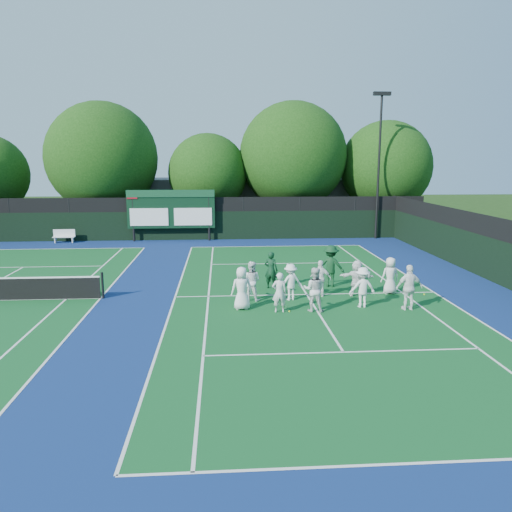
{
  "coord_description": "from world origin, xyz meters",
  "views": [
    {
      "loc": [
        -3.53,
        -19.05,
        5.59
      ],
      "look_at": [
        -2.0,
        3.0,
        1.3
      ],
      "focal_mm": 35.0,
      "sensor_mm": 36.0,
      "label": 1
    }
  ],
  "objects": [
    {
      "name": "player_back_2",
      "position": [
        0.52,
        0.74,
        0.76
      ],
      "size": [
        0.96,
        0.67,
        1.52
      ],
      "primitive_type": "imported",
      "rotation": [
        0.0,
        0.0,
        2.76
      ],
      "color": "white",
      "rests_on": "ground"
    },
    {
      "name": "ground",
      "position": [
        0.0,
        0.0,
        0.0
      ],
      "size": [
        120.0,
        120.0,
        0.0
      ],
      "primitive_type": "plane",
      "color": "#18340E",
      "rests_on": "ground"
    },
    {
      "name": "player_back_0",
      "position": [
        -2.38,
        0.33,
        0.8
      ],
      "size": [
        0.95,
        0.86,
        1.6
      ],
      "primitive_type": "imported",
      "rotation": [
        0.0,
        0.0,
        2.75
      ],
      "color": "white",
      "rests_on": "ground"
    },
    {
      "name": "back_fence",
      "position": [
        -6.0,
        16.0,
        1.36
      ],
      "size": [
        34.0,
        0.08,
        3.0
      ],
      "color": "black",
      "rests_on": "ground"
    },
    {
      "name": "bench",
      "position": [
        -14.26,
        15.37,
        0.49
      ],
      "size": [
        1.45,
        0.42,
        0.91
      ],
      "color": "white",
      "rests_on": "ground"
    },
    {
      "name": "coach_left",
      "position": [
        -1.4,
        2.15,
        0.83
      ],
      "size": [
        0.71,
        0.61,
        1.65
      ],
      "primitive_type": "imported",
      "rotation": [
        0.0,
        0.0,
        2.71
      ],
      "color": "#0D321B",
      "rests_on": "ground"
    },
    {
      "name": "tree_d",
      "position": [
        2.13,
        19.58,
        5.66
      ],
      "size": [
        8.16,
        8.16,
        9.95
      ],
      "color": "black",
      "rests_on": "ground"
    },
    {
      "name": "player_back_3",
      "position": [
        2.02,
        0.67,
        0.76
      ],
      "size": [
        1.48,
        0.78,
        1.53
      ],
      "primitive_type": "imported",
      "rotation": [
        0.0,
        0.0,
        2.9
      ],
      "color": "white",
      "rests_on": "ground"
    },
    {
      "name": "scoreboard",
      "position": [
        -7.01,
        15.59,
        2.19
      ],
      "size": [
        6.0,
        0.21,
        3.55
      ],
      "color": "black",
      "rests_on": "ground"
    },
    {
      "name": "player_front_3",
      "position": [
        1.81,
        -0.91,
        0.78
      ],
      "size": [
        1.05,
        0.65,
        1.57
      ],
      "primitive_type": "imported",
      "rotation": [
        0.0,
        0.0,
        3.21
      ],
      "color": "white",
      "rests_on": "ground"
    },
    {
      "name": "light_pole_right",
      "position": [
        7.5,
        15.7,
        6.3
      ],
      "size": [
        1.2,
        0.3,
        10.12
      ],
      "color": "black",
      "rests_on": "ground"
    },
    {
      "name": "player_back_1",
      "position": [
        -0.8,
        0.27,
        0.74
      ],
      "size": [
        1.08,
        0.82,
        1.48
      ],
      "primitive_type": "imported",
      "rotation": [
        0.0,
        0.0,
        3.45
      ],
      "color": "white",
      "rests_on": "ground"
    },
    {
      "name": "tennis_ball_1",
      "position": [
        0.43,
        0.39,
        0.03
      ],
      "size": [
        0.07,
        0.07,
        0.07
      ],
      "primitive_type": "sphere",
      "color": "#DBED1B",
      "rests_on": "ground"
    },
    {
      "name": "tree_b",
      "position": [
        -12.21,
        19.58,
        5.49
      ],
      "size": [
        8.24,
        8.24,
        9.82
      ],
      "color": "black",
      "rests_on": "ground"
    },
    {
      "name": "player_front_2",
      "position": [
        -0.13,
        -1.3,
        0.84
      ],
      "size": [
        0.96,
        0.84,
        1.68
      ],
      "primitive_type": "imported",
      "rotation": [
        0.0,
        0.0,
        2.86
      ],
      "color": "silver",
      "rests_on": "ground"
    },
    {
      "name": "tree_c",
      "position": [
        -4.38,
        19.58,
        4.4
      ],
      "size": [
        5.99,
        5.99,
        7.55
      ],
      "color": "black",
      "rests_on": "ground"
    },
    {
      "name": "tree_e",
      "position": [
        9.43,
        19.58,
        4.85
      ],
      "size": [
        7.07,
        7.07,
        8.57
      ],
      "color": "black",
      "rests_on": "ground"
    },
    {
      "name": "player_front_0",
      "position": [
        -2.81,
        -0.88,
        0.82
      ],
      "size": [
        0.87,
        0.62,
        1.65
      ],
      "primitive_type": "imported",
      "rotation": [
        0.0,
        0.0,
        3.27
      ],
      "color": "white",
      "rests_on": "ground"
    },
    {
      "name": "player_front_1",
      "position": [
        -1.44,
        -1.35,
        0.76
      ],
      "size": [
        0.56,
        0.37,
        1.52
      ],
      "primitive_type": "imported",
      "rotation": [
        0.0,
        0.0,
        3.13
      ],
      "color": "silver",
      "rests_on": "ground"
    },
    {
      "name": "tennis_ball_2",
      "position": [
        4.91,
        0.59,
        0.03
      ],
      "size": [
        0.07,
        0.07,
        0.07
      ],
      "primitive_type": "sphere",
      "color": "#DBED1B",
      "rests_on": "ground"
    },
    {
      "name": "coach_right",
      "position": [
        1.29,
        2.33,
        0.93
      ],
      "size": [
        1.35,
        0.99,
        1.87
      ],
      "primitive_type": "imported",
      "rotation": [
        0.0,
        0.0,
        2.87
      ],
      "color": "#0F381B",
      "rests_on": "ground"
    },
    {
      "name": "player_front_4",
      "position": [
        3.46,
        -1.38,
        0.87
      ],
      "size": [
        1.04,
        0.48,
        1.74
      ],
      "primitive_type": "imported",
      "rotation": [
        0.0,
        0.0,
        3.2
      ],
      "color": "white",
      "rests_on": "ground"
    },
    {
      "name": "player_back_4",
      "position": [
        3.52,
        0.93,
        0.78
      ],
      "size": [
        0.83,
        0.6,
        1.57
      ],
      "primitive_type": "imported",
      "rotation": [
        0.0,
        0.0,
        3.28
      ],
      "color": "silver",
      "rests_on": "ground"
    },
    {
      "name": "tennis_ball_0",
      "position": [
        -1.06,
        -1.38,
        0.03
      ],
      "size": [
        0.07,
        0.07,
        0.07
      ],
      "primitive_type": "sphere",
      "color": "#DBED1B",
      "rests_on": "ground"
    },
    {
      "name": "tennis_ball_5",
      "position": [
        2.52,
        2.04,
        0.03
      ],
      "size": [
        0.07,
        0.07,
        0.07
      ],
      "primitive_type": "sphere",
      "color": "#DBED1B",
      "rests_on": "ground"
    },
    {
      "name": "clubhouse",
      "position": [
        -2.0,
        24.0,
        2.0
      ],
      "size": [
        18.0,
        6.0,
        4.0
      ],
      "primitive_type": "cube",
      "color": "#58585D",
      "rests_on": "ground"
    },
    {
      "name": "near_court",
      "position": [
        0.0,
        1.0,
        0.01
      ],
      "size": [
        11.05,
        23.85,
        0.01
      ],
      "color": "#104E20",
      "rests_on": "ground"
    },
    {
      "name": "court_apron",
      "position": [
        -6.0,
        1.0,
        0.0
      ],
      "size": [
        34.0,
        32.0,
        0.01
      ],
      "primitive_type": "cube",
      "color": "navy",
      "rests_on": "ground"
    }
  ]
}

